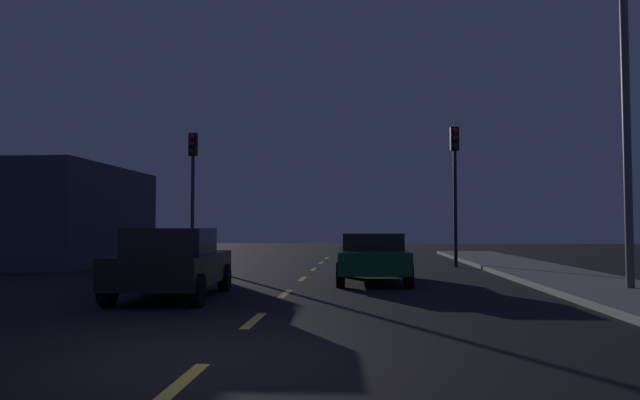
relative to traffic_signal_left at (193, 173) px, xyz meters
The scene contains 15 objects.
ground_plane 10.54m from the traffic_signal_left, 60.07° to the right, with size 80.00×80.00×0.00m, color black.
sidewalk_curb_right 15.52m from the traffic_signal_left, 34.57° to the right, with size 3.00×40.00×0.15m, color gray.
lane_stripe_nearest 17.85m from the traffic_signal_left, 73.61° to the right, with size 0.16×1.60×0.01m, color #EACC4C.
lane_stripe_second 14.35m from the traffic_signal_left, 69.18° to the right, with size 0.16×1.60×0.01m, color #EACC4C.
lane_stripe_third 11.03m from the traffic_signal_left, 61.72° to the right, with size 0.16×1.60×0.01m, color #EACC4C.
lane_stripe_fourth 8.15m from the traffic_signal_left, 47.42° to the right, with size 0.16×1.60×0.01m, color #EACC4C.
lane_stripe_fifth 6.33m from the traffic_signal_left, 17.63° to the right, with size 0.16×1.60×0.01m, color #EACC4C.
lane_stripe_sixth 6.53m from the traffic_signal_left, 24.35° to the left, with size 0.16×1.60×0.01m, color #EACC4C.
lane_stripe_seventh 8.60m from the traffic_signal_left, 50.73° to the left, with size 0.16×1.60×0.01m, color #EACC4C.
traffic_signal_left is the anchor object (origin of this frame).
traffic_signal_right 10.22m from the traffic_signal_left, ahead, with size 0.32×0.38×5.35m.
car_stopped_ahead 9.72m from the traffic_signal_left, 41.31° to the right, with size 2.00×4.44×1.35m.
car_adjacent_lane 10.88m from the traffic_signal_left, 75.54° to the right, with size 2.12×3.99×1.50m.
street_lamp_right 15.24m from the traffic_signal_left, 35.00° to the right, with size 1.77×0.36×7.21m.
storefront_left 5.44m from the traffic_signal_left, behind, with size 4.19×8.19×3.93m, color #333847.
Camera 1 is at (1.78, -6.81, 1.53)m, focal length 32.56 mm.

